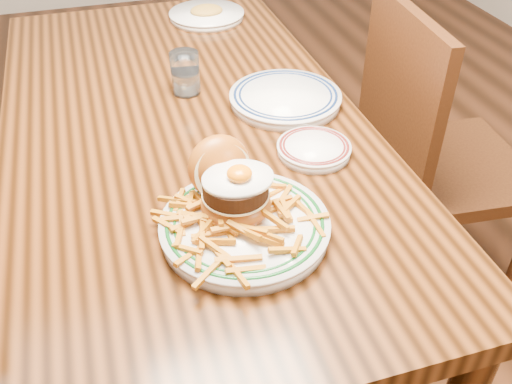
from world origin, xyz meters
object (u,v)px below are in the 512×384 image
object	(u,v)px
chair_right	(429,156)
main_plate	(240,211)
table	(186,148)
side_plate	(314,148)

from	to	relation	value
chair_right	main_plate	bearing A→B (deg)	35.62
table	side_plate	xyz separation A→B (m)	(0.25, -0.24, 0.10)
table	chair_right	world-z (taller)	chair_right
table	main_plate	xyz separation A→B (m)	(0.03, -0.43, 0.13)
table	side_plate	size ratio (longest dim) A/B	9.78
table	chair_right	bearing A→B (deg)	-2.29
main_plate	chair_right	bearing A→B (deg)	21.44
table	side_plate	world-z (taller)	side_plate
table	chair_right	size ratio (longest dim) A/B	1.67
chair_right	main_plate	distance (m)	0.84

